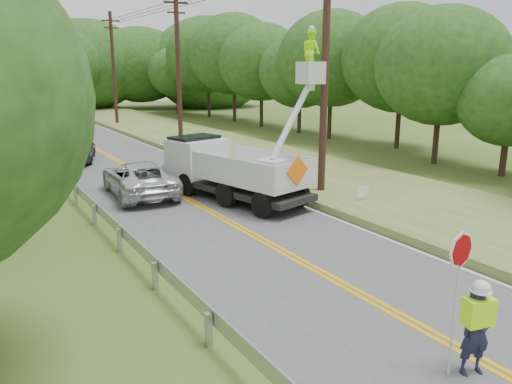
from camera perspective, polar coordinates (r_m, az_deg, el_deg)
ground at (r=11.76m, az=15.72°, el=-13.34°), size 140.00×140.00×0.00m
road at (r=23.01m, az=-10.35°, el=0.58°), size 7.20×96.00×0.03m
guardrail at (r=22.71m, az=-20.74°, el=1.11°), size 0.18×48.00×0.77m
utility_poles at (r=27.20m, az=-3.07°, el=14.04°), size 1.60×43.30×10.00m
tall_grass_verge at (r=26.26m, az=4.25°, el=2.77°), size 7.00×96.00×0.30m
treeline_right at (r=40.71m, az=4.63°, el=14.75°), size 10.42×53.08×10.34m
treeline_horizon at (r=63.79m, az=-23.60°, el=13.20°), size 57.62×15.52×12.46m
flagger at (r=9.75m, az=23.87°, el=-13.64°), size 1.09×0.54×2.68m
bucket_truck at (r=20.78m, az=-3.39°, el=3.61°), size 4.94×7.14×6.68m
suv_silver at (r=21.57m, az=-13.20°, el=1.53°), size 2.82×5.38×1.45m
suv_darkgrey at (r=30.50m, az=-19.86°, el=4.63°), size 3.20×5.09×1.37m
stop_sign_permanent at (r=29.48m, az=-23.84°, el=5.31°), size 0.45×0.13×2.15m
yard_sign at (r=19.71m, az=12.11°, el=-0.06°), size 0.56×0.04×0.81m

